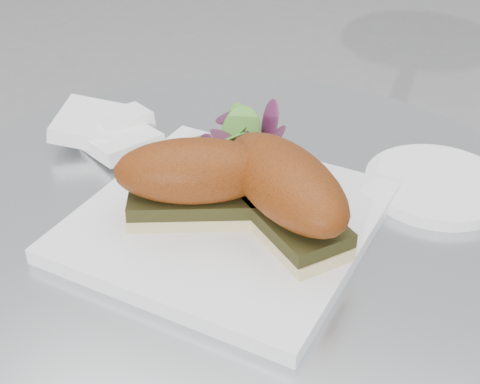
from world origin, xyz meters
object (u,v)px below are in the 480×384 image
(sandwich_right, at_px, (285,190))
(saucer, at_px, (436,185))
(sandwich_left, at_px, (195,179))
(plate, at_px, (226,221))

(sandwich_right, distance_m, saucer, 0.20)
(sandwich_left, xyz_separation_m, saucer, (0.21, 0.14, -0.05))
(sandwich_left, relative_size, saucer, 1.08)
(sandwich_left, height_order, saucer, sandwich_left)
(plate, xyz_separation_m, sandwich_left, (-0.03, -0.01, 0.05))
(sandwich_right, bearing_deg, saucer, 88.65)
(sandwich_left, bearing_deg, saucer, 13.69)
(plate, distance_m, saucer, 0.23)
(sandwich_left, bearing_deg, plate, 4.70)
(saucer, bearing_deg, plate, -144.78)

